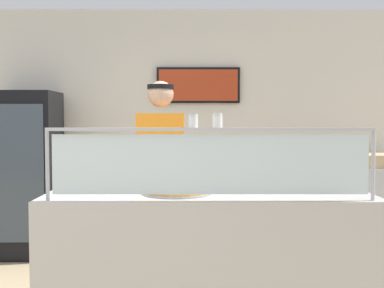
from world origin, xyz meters
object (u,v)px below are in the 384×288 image
(pizza_tray, at_px, (177,191))
(parmesan_shaker, at_px, (193,122))
(drink_fridge, at_px, (24,174))
(pizza_box_stack, at_px, (374,161))
(pepper_flake_shaker, at_px, (217,121))
(worker_figure, at_px, (161,174))
(pizza_server, at_px, (172,188))

(pizza_tray, distance_m, parmesan_shaker, 0.56)
(drink_fridge, bearing_deg, pizza_tray, -48.91)
(parmesan_shaker, bearing_deg, pizza_box_stack, 48.30)
(drink_fridge, distance_m, pizza_box_stack, 3.72)
(pepper_flake_shaker, relative_size, worker_figure, 0.05)
(pizza_tray, xyz_separation_m, pizza_box_stack, (2.04, 1.89, 0.05))
(parmesan_shaker, xyz_separation_m, pizza_box_stack, (1.93, 2.17, -0.42))
(pepper_flake_shaker, distance_m, pizza_box_stack, 2.84)
(worker_figure, relative_size, drink_fridge, 1.01)
(pizza_server, bearing_deg, pepper_flake_shaker, -33.25)
(pizza_server, relative_size, parmesan_shaker, 3.32)
(pepper_flake_shaker, bearing_deg, pizza_tray, 132.42)
(worker_figure, relative_size, pizza_box_stack, 3.60)
(pizza_tray, height_order, pizza_server, pizza_server)
(pizza_tray, xyz_separation_m, pepper_flake_shaker, (0.25, -0.28, 0.47))
(pizza_server, bearing_deg, pizza_tray, 39.72)
(pizza_tray, height_order, parmesan_shaker, parmesan_shaker)
(worker_figure, bearing_deg, pizza_box_stack, 29.12)
(pizza_server, xyz_separation_m, worker_figure, (-0.11, 0.69, 0.02))
(pepper_flake_shaker, xyz_separation_m, worker_figure, (-0.40, 0.95, -0.43))
(pizza_box_stack, bearing_deg, drink_fridge, 179.33)
(parmesan_shaker, relative_size, drink_fridge, 0.05)
(worker_figure, bearing_deg, pepper_flake_shaker, -67.23)
(pizza_tray, distance_m, pizza_server, 0.04)
(parmesan_shaker, relative_size, worker_figure, 0.05)
(pizza_tray, height_order, pizza_box_stack, pizza_box_stack)
(pepper_flake_shaker, relative_size, pizza_box_stack, 0.18)
(pizza_tray, xyz_separation_m, pizza_server, (-0.03, -0.02, 0.02))
(pizza_server, height_order, pizza_box_stack, pizza_box_stack)
(parmesan_shaker, height_order, pizza_box_stack, parmesan_shaker)
(pepper_flake_shaker, relative_size, drink_fridge, 0.05)
(pepper_flake_shaker, height_order, drink_fridge, drink_fridge)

